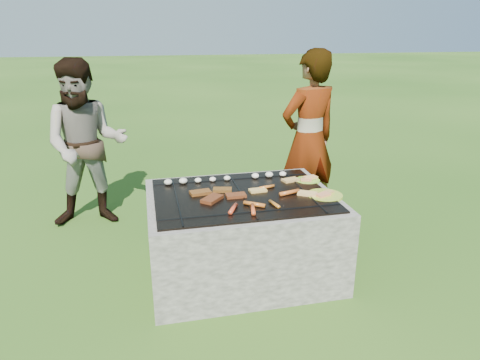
% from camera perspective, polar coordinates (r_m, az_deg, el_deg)
% --- Properties ---
extents(lawn, '(60.00, 60.00, 0.00)m').
position_cam_1_polar(lawn, '(3.25, 0.20, -12.01)').
color(lawn, '#224912').
rests_on(lawn, ground).
extents(fire_pit, '(1.30, 1.00, 0.62)m').
position_cam_1_polar(fire_pit, '(3.12, 0.20, -7.57)').
color(fire_pit, '#9B948A').
rests_on(fire_pit, ground).
extents(mushrooms, '(0.95, 0.06, 0.04)m').
position_cam_1_polar(mushrooms, '(3.25, -2.09, 0.27)').
color(mushrooms, beige).
rests_on(mushrooms, fire_pit).
extents(pork_slabs, '(0.38, 0.30, 0.02)m').
position_cam_1_polar(pork_slabs, '(2.95, -3.17, -1.96)').
color(pork_slabs, '#99571B').
rests_on(pork_slabs, fire_pit).
extents(sausages, '(0.56, 0.48, 0.03)m').
position_cam_1_polar(sausages, '(2.83, 3.00, -2.83)').
color(sausages, orange).
rests_on(sausages, fire_pit).
extents(bread_on_grate, '(0.46, 0.42, 0.02)m').
position_cam_1_polar(bread_on_grate, '(3.10, 6.29, -1.05)').
color(bread_on_grate, tan).
rests_on(bread_on_grate, fire_pit).
extents(plate_far, '(0.25, 0.25, 0.03)m').
position_cam_1_polar(plate_far, '(3.31, 9.04, 0.00)').
color(plate_far, '#AFD132').
rests_on(plate_far, fire_pit).
extents(plate_near, '(0.29, 0.29, 0.03)m').
position_cam_1_polar(plate_near, '(3.03, 11.22, -2.01)').
color(plate_near, gold).
rests_on(plate_near, fire_pit).
extents(cook, '(0.65, 0.52, 1.56)m').
position_cam_1_polar(cook, '(3.84, 9.15, 5.30)').
color(cook, gray).
rests_on(cook, ground).
extents(bystander, '(0.74, 0.58, 1.48)m').
position_cam_1_polar(bystander, '(4.00, -19.77, 4.42)').
color(bystander, gray).
rests_on(bystander, ground).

